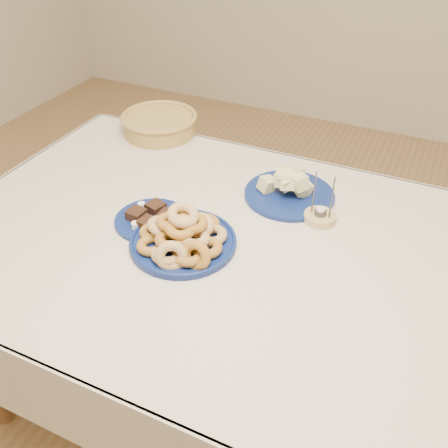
{
  "coord_description": "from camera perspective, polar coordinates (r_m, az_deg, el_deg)",
  "views": [
    {
      "loc": [
        0.44,
        -0.99,
        1.63
      ],
      "look_at": [
        0.0,
        -0.05,
        0.85
      ],
      "focal_mm": 40.0,
      "sensor_mm": 36.0,
      "label": 1
    }
  ],
  "objects": [
    {
      "name": "wicker_basket",
      "position": [
        1.97,
        -7.38,
        11.36
      ],
      "size": [
        0.32,
        0.32,
        0.08
      ],
      "rotation": [
        0.0,
        0.0,
        0.11
      ],
      "color": "olive",
      "rests_on": "dining_table"
    },
    {
      "name": "candle_holder",
      "position": [
        1.5,
        10.9,
        0.87
      ],
      "size": [
        0.1,
        0.1,
        0.16
      ],
      "rotation": [
        0.0,
        0.0,
        -0.1
      ],
      "color": "tan",
      "rests_on": "dining_table"
    },
    {
      "name": "dining_table",
      "position": [
        1.47,
        0.83,
        -5.4
      ],
      "size": [
        1.71,
        1.11,
        0.75
      ],
      "color": "brown",
      "rests_on": "ground"
    },
    {
      "name": "ground",
      "position": [
        1.96,
        0.66,
        -19.52
      ],
      "size": [
        5.0,
        5.0,
        0.0
      ],
      "primitive_type": "plane",
      "color": "olive",
      "rests_on": "ground"
    },
    {
      "name": "brownie_plate",
      "position": [
        1.49,
        -8.28,
        0.64
      ],
      "size": [
        0.27,
        0.27,
        0.04
      ],
      "rotation": [
        0.0,
        0.0,
        -0.27
      ],
      "color": "navy",
      "rests_on": "dining_table"
    },
    {
      "name": "melon_plate",
      "position": [
        1.58,
        7.44,
        4.11
      ],
      "size": [
        0.36,
        0.36,
        0.1
      ],
      "rotation": [
        0.0,
        0.0,
        0.3
      ],
      "color": "navy",
      "rests_on": "dining_table"
    },
    {
      "name": "donut_platter",
      "position": [
        1.37,
        -4.75,
        -1.4
      ],
      "size": [
        0.38,
        0.38,
        0.14
      ],
      "rotation": [
        0.0,
        0.0,
        0.36
      ],
      "color": "navy",
      "rests_on": "dining_table"
    }
  ]
}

